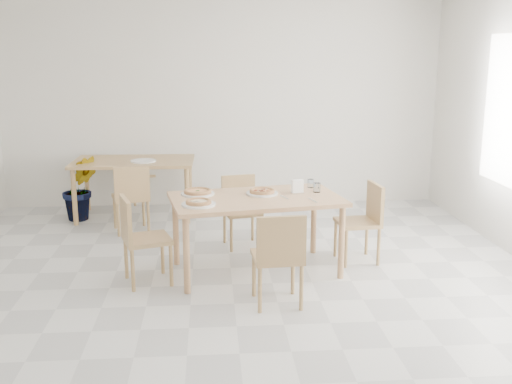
{
  "coord_description": "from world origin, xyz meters",
  "views": [
    {
      "loc": [
        -0.19,
        -4.78,
        2.11
      ],
      "look_at": [
        0.25,
        0.77,
        0.8
      ],
      "focal_mm": 42.0,
      "sensor_mm": 36.0,
      "label": 1
    }
  ],
  "objects": [
    {
      "name": "napkin_holder",
      "position": [
        0.66,
        0.88,
        0.82
      ],
      "size": [
        0.13,
        0.09,
        0.14
      ],
      "rotation": [
        0.0,
        0.0,
        0.22
      ],
      "color": "silver",
      "rests_on": "main_table"
    },
    {
      "name": "chair_west",
      "position": [
        -0.85,
        0.54,
        0.48
      ],
      "size": [
        0.51,
        0.51,
        0.83
      ],
      "rotation": [
        0.0,
        0.0,
        1.87
      ],
      "color": "tan",
      "rests_on": "ground"
    },
    {
      "name": "chair_back_n",
      "position": [
        -1.14,
        3.74,
        0.47
      ],
      "size": [
        0.49,
        0.49,
        0.82
      ],
      "rotation": [
        0.0,
        0.0,
        0.25
      ],
      "color": "tan",
      "rests_on": "ground"
    },
    {
      "name": "tumbler_a",
      "position": [
        0.87,
        0.94,
        0.8
      ],
      "size": [
        0.07,
        0.07,
        0.09
      ],
      "primitive_type": "cylinder",
      "color": "white",
      "rests_on": "main_table"
    },
    {
      "name": "pizza_mushroom",
      "position": [
        -0.3,
        0.5,
        0.78
      ],
      "size": [
        0.29,
        0.29,
        0.03
      ],
      "rotation": [
        0.0,
        0.0,
        -0.25
      ],
      "color": "tan",
      "rests_on": "plate_mushroom"
    },
    {
      "name": "plate_margherita",
      "position": [
        -0.31,
        0.92,
        0.76
      ],
      "size": [
        0.32,
        0.32,
        0.02
      ],
      "primitive_type": "cylinder",
      "color": "white",
      "rests_on": "main_table"
    },
    {
      "name": "plate_empty",
      "position": [
        -1.03,
        2.78,
        0.76
      ],
      "size": [
        0.32,
        0.32,
        0.02
      ],
      "primitive_type": "cylinder",
      "color": "white",
      "rests_on": "second_table"
    },
    {
      "name": "main_table",
      "position": [
        0.25,
        0.77,
        0.67
      ],
      "size": [
        1.74,
        1.17,
        0.75
      ],
      "rotation": [
        0.0,
        0.0,
        0.17
      ],
      "color": "tan",
      "rests_on": "ground"
    },
    {
      "name": "chair_back_s",
      "position": [
        -1.12,
        2.16,
        0.48
      ],
      "size": [
        0.5,
        0.5,
        0.82
      ],
      "rotation": [
        0.0,
        0.0,
        3.4
      ],
      "color": "tan",
      "rests_on": "ground"
    },
    {
      "name": "second_table",
      "position": [
        -1.17,
        2.9,
        0.67
      ],
      "size": [
        1.54,
        0.9,
        0.75
      ],
      "rotation": [
        0.0,
        0.0,
        -0.02
      ],
      "color": "tan",
      "rests_on": "ground"
    },
    {
      "name": "chair_south",
      "position": [
        0.37,
        -0.09,
        0.48
      ],
      "size": [
        0.43,
        0.43,
        0.82
      ],
      "rotation": [
        0.0,
        0.0,
        3.21
      ],
      "color": "tan",
      "rests_on": "ground"
    },
    {
      "name": "chair_east",
      "position": [
        1.38,
        0.99,
        0.47
      ],
      "size": [
        0.44,
        0.44,
        0.81
      ],
      "rotation": [
        0.0,
        0.0,
        -1.47
      ],
      "color": "tan",
      "rests_on": "ground"
    },
    {
      "name": "chair_north",
      "position": [
        0.14,
        1.63,
        0.45
      ],
      "size": [
        0.45,
        0.45,
        0.77
      ],
      "rotation": [
        0.0,
        0.0,
        0.2
      ],
      "color": "tan",
      "rests_on": "ground"
    },
    {
      "name": "potted_plant",
      "position": [
        -1.84,
        2.8,
        0.42
      ],
      "size": [
        0.56,
        0.5,
        0.83
      ],
      "primitive_type": "imported",
      "rotation": [
        0.0,
        0.0,
        0.34
      ],
      "color": "#337222",
      "rests_on": "ground"
    },
    {
      "name": "fork_b",
      "position": [
        0.52,
        0.73,
        0.75
      ],
      "size": [
        0.07,
        0.17,
        0.01
      ],
      "primitive_type": "cube",
      "rotation": [
        0.0,
        0.0,
        0.34
      ],
      "color": "silver",
      "rests_on": "main_table"
    },
    {
      "name": "tumbler_b",
      "position": [
        0.84,
        1.15,
        0.79
      ],
      "size": [
        0.06,
        0.06,
        0.08
      ],
      "primitive_type": "cylinder",
      "color": "white",
      "rests_on": "main_table"
    },
    {
      "name": "plate_mushroom",
      "position": [
        -0.3,
        0.5,
        0.76
      ],
      "size": [
        0.31,
        0.31,
        0.02
      ],
      "primitive_type": "cylinder",
      "color": "white",
      "rests_on": "main_table"
    },
    {
      "name": "pizza_pepperoni",
      "position": [
        0.32,
        0.89,
        0.78
      ],
      "size": [
        0.33,
        0.33,
        0.03
      ],
      "rotation": [
        0.0,
        0.0,
        0.43
      ],
      "color": "tan",
      "rests_on": "plate_pepperoni"
    },
    {
      "name": "plate_pepperoni",
      "position": [
        0.32,
        0.89,
        0.76
      ],
      "size": [
        0.31,
        0.31,
        0.02
      ],
      "primitive_type": "cylinder",
      "color": "white",
      "rests_on": "main_table"
    },
    {
      "name": "fork_a",
      "position": [
        0.77,
        0.59,
        0.75
      ],
      "size": [
        0.06,
        0.19,
        0.01
      ],
      "primitive_type": "cube",
      "rotation": [
        0.0,
        0.0,
        0.26
      ],
      "color": "silver",
      "rests_on": "main_table"
    },
    {
      "name": "pizza_margherita",
      "position": [
        -0.31,
        0.92,
        0.78
      ],
      "size": [
        0.3,
        0.3,
        0.03
      ],
      "rotation": [
        0.0,
        0.0,
        0.1
      ],
      "color": "tan",
      "rests_on": "plate_margherita"
    }
  ]
}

